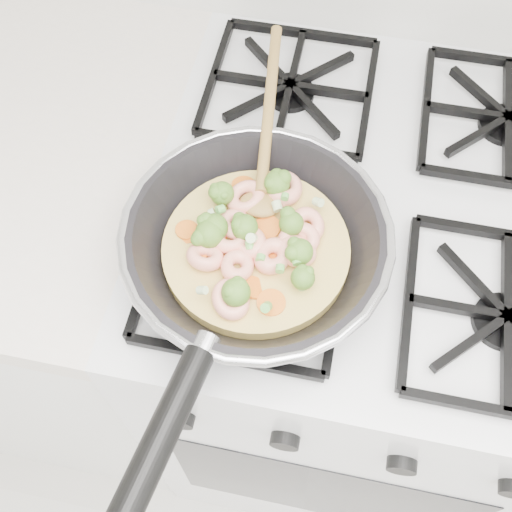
# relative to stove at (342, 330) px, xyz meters

# --- Properties ---
(stove) EXTENTS (0.60, 0.60, 0.92)m
(stove) POSITION_rel_stove_xyz_m (0.00, 0.00, 0.00)
(stove) COLOR white
(stove) RESTS_ON ground
(skillet) EXTENTS (0.31, 0.63, 0.09)m
(skillet) POSITION_rel_stove_xyz_m (-0.14, -0.14, 0.50)
(skillet) COLOR black
(skillet) RESTS_ON stove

